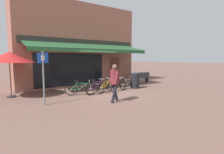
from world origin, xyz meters
TOP-DOWN VIEW (x-y plane):
  - ground_plane at (0.00, 0.00)m, footprint 160.00×160.00m
  - shop_front at (-0.05, 4.61)m, footprint 8.86×5.01m
  - bike_rack_rail at (0.12, 0.58)m, footprint 3.96×0.04m
  - bicycle_green at (-1.53, 0.47)m, footprint 1.70×0.86m
  - bicycle_purple at (-0.63, 0.35)m, footprint 1.70×0.62m
  - bicycle_orange at (0.03, 0.42)m, footprint 1.61×0.85m
  - bicycle_black at (0.87, 0.34)m, footprint 1.68×0.92m
  - bicycle_silver at (1.89, 0.55)m, footprint 1.73×0.62m
  - pedestrian_adult at (-0.85, -1.73)m, footprint 0.60×0.72m
  - litter_bin at (2.46, 0.52)m, footprint 0.57×0.57m
  - parking_sign at (-3.71, -0.52)m, footprint 0.44×0.07m
  - cafe_parasol at (-4.74, 2.11)m, footprint 2.48×2.48m
  - park_bench at (4.66, 2.29)m, footprint 1.64×0.62m

SIDE VIEW (x-z plane):
  - ground_plane at x=0.00m, z-range 0.00..0.00m
  - bicycle_silver at x=1.89m, z-range -0.04..0.75m
  - bicycle_orange at x=0.03m, z-range -0.05..0.78m
  - bicycle_green at x=-1.53m, z-range -0.05..0.79m
  - bicycle_black at x=0.87m, z-range -0.06..0.80m
  - bicycle_purple at x=-0.63m, z-range -0.04..0.79m
  - park_bench at x=4.66m, z-range 0.03..0.90m
  - bike_rack_rail at x=0.12m, z-range 0.20..0.77m
  - litter_bin at x=2.46m, z-range 0.00..1.14m
  - pedestrian_adult at x=-0.85m, z-range 0.18..1.94m
  - parking_sign at x=-3.71m, z-range 0.26..2.58m
  - cafe_parasol at x=-4.74m, z-range 0.89..3.25m
  - shop_front at x=-0.05m, z-range -0.01..5.91m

